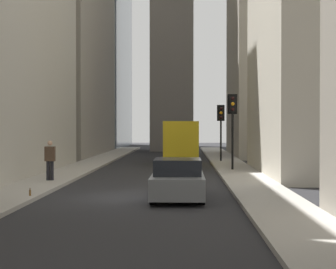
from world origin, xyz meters
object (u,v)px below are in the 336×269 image
at_px(traffic_light_far_junction, 233,114).
at_px(pedestrian, 50,159).
at_px(traffic_light_midblock, 221,120).
at_px(discarded_bottle, 30,193).
at_px(delivery_truck, 181,142).
at_px(hatchback_grey, 178,180).

height_order(traffic_light_far_junction, pedestrian, traffic_light_far_junction).
bearing_deg(traffic_light_midblock, traffic_light_far_junction, -178.84).
relative_size(pedestrian, discarded_bottle, 6.49).
relative_size(delivery_truck, hatchback_grey, 1.50).
xyz_separation_m(traffic_light_far_junction, pedestrian, (-6.63, 8.58, -2.10)).
distance_m(delivery_truck, hatchback_grey, 19.52).
relative_size(traffic_light_midblock, traffic_light_far_junction, 0.92).
distance_m(traffic_light_far_junction, pedestrian, 11.05).
bearing_deg(discarded_bottle, delivery_truck, -14.40).
distance_m(hatchback_grey, traffic_light_far_junction, 12.71).
height_order(traffic_light_midblock, pedestrian, traffic_light_midblock).
xyz_separation_m(hatchback_grey, traffic_light_midblock, (19.89, -2.72, 2.30)).
xyz_separation_m(traffic_light_midblock, traffic_light_far_junction, (-7.78, -0.16, 0.23)).
bearing_deg(traffic_light_midblock, discarded_bottle, 158.85).
relative_size(traffic_light_far_junction, discarded_bottle, 15.41).
height_order(hatchback_grey, traffic_light_midblock, traffic_light_midblock).
distance_m(traffic_light_midblock, pedestrian, 16.79).
distance_m(traffic_light_midblock, discarded_bottle, 21.74).
distance_m(hatchback_grey, discarded_bottle, 5.09).
bearing_deg(traffic_light_far_junction, hatchback_grey, 166.65).
xyz_separation_m(hatchback_grey, traffic_light_far_junction, (12.12, -2.87, 2.54)).
bearing_deg(traffic_light_far_junction, traffic_light_midblock, 1.16).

